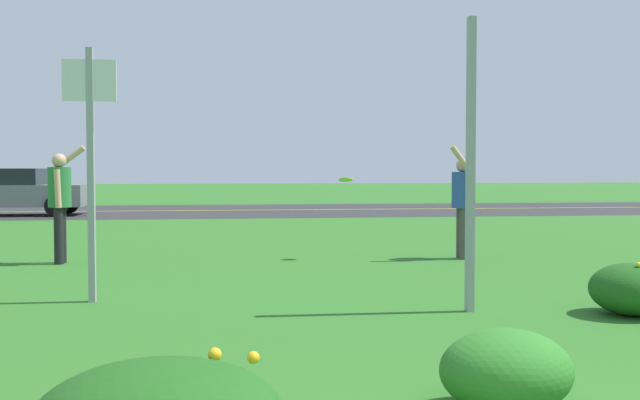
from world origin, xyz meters
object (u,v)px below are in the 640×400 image
object	(u,v)px
sign_post_near_path	(91,149)
car_gray_center_left	(9,192)
frisbee_lime	(346,180)
person_thrower_green_shirt	(60,197)
person_catcher_blue_shirt	(462,199)
sign_post_by_roadside	(471,165)

from	to	relation	value
sign_post_near_path	car_gray_center_left	bearing A→B (deg)	107.85
car_gray_center_left	frisbee_lime	bearing A→B (deg)	-55.54
person_thrower_green_shirt	person_catcher_blue_shirt	distance (m)	6.23
sign_post_near_path	frisbee_lime	distance (m)	4.82
sign_post_by_roadside	car_gray_center_left	distance (m)	18.97
person_thrower_green_shirt	sign_post_by_roadside	bearing A→B (deg)	-42.64
sign_post_by_roadside	person_thrower_green_shirt	xyz separation A→B (m)	(-4.88, 4.49, -0.47)
car_gray_center_left	person_catcher_blue_shirt	bearing A→B (deg)	-50.64
sign_post_by_roadside	frisbee_lime	distance (m)	4.53
sign_post_by_roadside	car_gray_center_left	size ratio (longest dim) A/B	0.65
person_catcher_blue_shirt	frisbee_lime	world-z (taller)	person_catcher_blue_shirt
sign_post_near_path	sign_post_by_roadside	distance (m)	4.00
sign_post_by_roadside	car_gray_center_left	bearing A→B (deg)	118.00
person_thrower_green_shirt	car_gray_center_left	distance (m)	12.89
sign_post_near_path	sign_post_by_roadside	bearing A→B (deg)	-15.39
person_catcher_blue_shirt	sign_post_near_path	bearing A→B (deg)	-148.40
person_catcher_blue_shirt	car_gray_center_left	xyz separation A→B (m)	(-10.24, 12.49, -0.22)
person_thrower_green_shirt	frisbee_lime	world-z (taller)	person_thrower_green_shirt
sign_post_near_path	car_gray_center_left	size ratio (longest dim) A/B	0.61
sign_post_by_roadside	car_gray_center_left	world-z (taller)	sign_post_by_roadside
person_catcher_blue_shirt	frisbee_lime	distance (m)	1.88
person_catcher_blue_shirt	frisbee_lime	size ratio (longest dim) A/B	7.76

